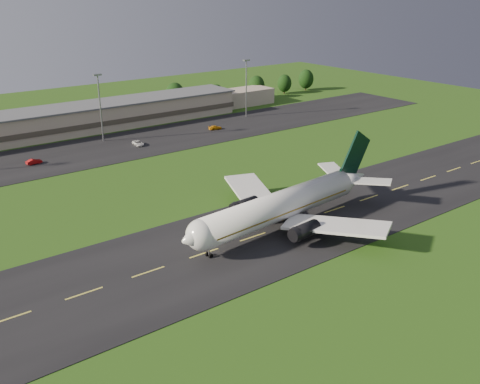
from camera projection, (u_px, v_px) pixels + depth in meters
ground at (253, 237)px, 100.52m from camera, size 360.00×360.00×0.00m
taxiway at (253, 237)px, 100.50m from camera, size 220.00×30.00×0.10m
apron at (99, 150)px, 154.18m from camera, size 260.00×30.00×0.10m
airliner at (283, 205)px, 103.00m from camera, size 51.27×42.01×15.57m
terminal at (86, 118)px, 174.39m from camera, size 145.00×16.00×8.40m
light_mast_centre at (100, 100)px, 158.40m from camera, size 2.40×1.20×20.35m
light_mast_east at (246, 81)px, 189.27m from camera, size 2.40×1.20×20.35m
tree_line at (118, 104)px, 190.35m from camera, size 194.69×9.31×10.49m
service_vehicle_b at (34, 162)px, 141.56m from camera, size 4.23×1.89×1.35m
service_vehicle_c at (138, 143)px, 158.22m from camera, size 2.45×4.90×1.33m
service_vehicle_d at (215, 128)px, 175.82m from camera, size 4.71×2.44×1.31m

